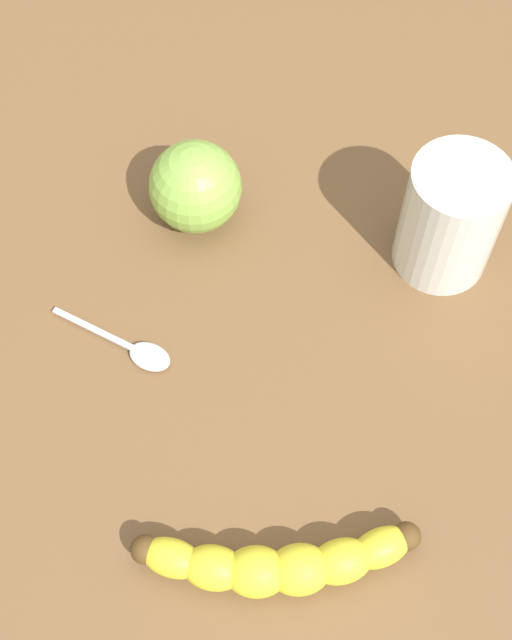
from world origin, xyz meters
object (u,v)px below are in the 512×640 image
Objects in this scene: banana at (277,563)px; teaspoon at (143,353)px; smoothie_glass at (450,219)px; green_apple_fruit at (195,187)px.

banana reaches higher than teaspoon.
green_apple_fruit is (-3.15, 21.38, -1.46)cm from smoothie_glass.
smoothie_glass reaches higher than green_apple_fruit.
smoothie_glass is at bearing 49.12° from teaspoon.
teaspoon is at bearing -175.59° from green_apple_fruit.
green_apple_fruit reaches higher than teaspoon.
teaspoon is (-14.72, -1.14, -3.63)cm from green_apple_fruit.
smoothie_glass is 21.66cm from green_apple_fruit.
green_apple_fruit is at bearing 102.09° from teaspoon.
green_apple_fruit is 15.20cm from teaspoon.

